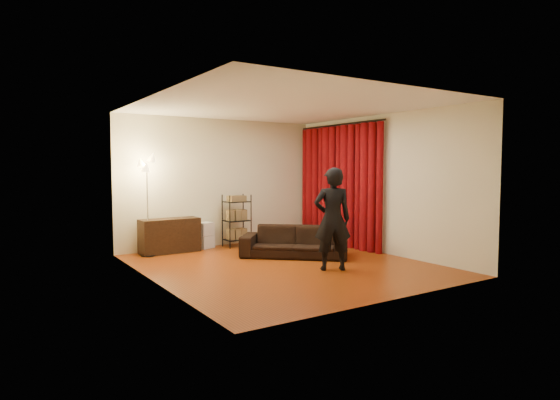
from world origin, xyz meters
TOP-DOWN VIEW (x-y plane):
  - floor at (0.00, 0.00)m, footprint 5.00×5.00m
  - ceiling at (0.00, 0.00)m, footprint 5.00×5.00m
  - wall_back at (0.00, 2.50)m, footprint 5.00×0.00m
  - wall_front at (0.00, -2.50)m, footprint 5.00×0.00m
  - wall_left at (-2.25, 0.00)m, footprint 0.00×5.00m
  - wall_right at (2.25, 0.00)m, footprint 0.00×5.00m
  - curtain_rod at (2.15, 1.12)m, footprint 0.04×2.65m
  - curtain at (2.13, 1.12)m, footprint 0.22×2.65m
  - sofa at (0.57, 0.53)m, footprint 1.99×1.88m
  - person at (0.45, -0.72)m, footprint 0.73×0.64m
  - media_cabinet at (-1.24, 2.23)m, footprint 1.17×0.47m
  - storage_boxes at (-0.45, 2.31)m, footprint 0.40×0.36m
  - wire_shelf at (0.20, 2.14)m, footprint 0.53×0.40m
  - floor_lamp at (-1.71, 2.10)m, footprint 0.40×0.40m

SIDE VIEW (x-z plane):
  - floor at x=0.00m, z-range 0.00..0.00m
  - storage_boxes at x=-0.45m, z-range 0.00..0.54m
  - sofa at x=0.57m, z-range 0.00..0.57m
  - media_cabinet at x=-1.24m, z-range 0.00..0.67m
  - wire_shelf at x=0.20m, z-range 0.00..1.10m
  - person at x=0.45m, z-range 0.00..1.67m
  - floor_lamp at x=-1.71m, z-range 0.00..1.87m
  - curtain at x=2.13m, z-range 0.00..2.55m
  - wall_back at x=0.00m, z-range -1.15..3.85m
  - wall_front at x=0.00m, z-range -1.15..3.85m
  - wall_left at x=-2.25m, z-range -1.15..3.85m
  - wall_right at x=2.25m, z-range -1.15..3.85m
  - curtain_rod at x=2.15m, z-range 2.56..2.60m
  - ceiling at x=0.00m, z-range 2.70..2.70m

